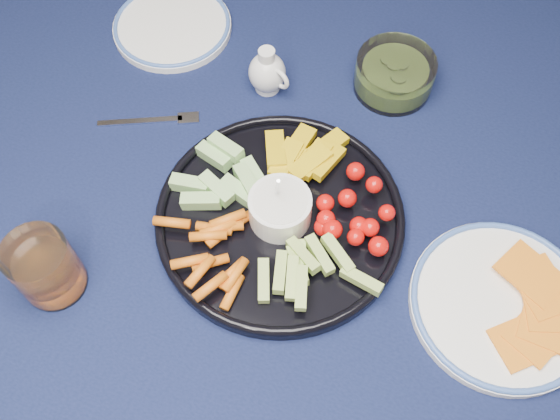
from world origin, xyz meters
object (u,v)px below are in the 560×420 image
at_px(pickle_bowl, 394,76).
at_px(dining_table, 308,217).
at_px(crudite_platter, 278,215).
at_px(cheese_plate, 502,303).
at_px(side_plate_extra, 172,26).
at_px(juice_tumbler, 47,270).
at_px(creamer_pitcher, 268,73).

bearing_deg(pickle_bowl, dining_table, -103.53).
distance_m(crudite_platter, cheese_plate, 0.32).
xyz_separation_m(cheese_plate, side_plate_extra, (-0.63, 0.29, -0.00)).
bearing_deg(cheese_plate, crudite_platter, 177.93).
bearing_deg(cheese_plate, dining_table, 164.78).
xyz_separation_m(dining_table, cheese_plate, (0.30, -0.08, 0.10)).
relative_size(dining_table, juice_tumbler, 16.80).
height_order(creamer_pitcher, pickle_bowl, creamer_pitcher).
distance_m(crudite_platter, side_plate_extra, 0.42).
bearing_deg(side_plate_extra, juice_tumbler, -82.28).
xyz_separation_m(cheese_plate, juice_tumbler, (-0.56, -0.19, 0.03)).
bearing_deg(side_plate_extra, crudite_platter, -42.61).
distance_m(dining_table, side_plate_extra, 0.41).
height_order(pickle_bowl, juice_tumbler, juice_tumbler).
relative_size(crudite_platter, juice_tumbler, 3.53).
distance_m(dining_table, juice_tumbler, 0.40).
height_order(creamer_pitcher, cheese_plate, creamer_pitcher).
xyz_separation_m(crudite_platter, creamer_pitcher, (-0.11, 0.22, 0.02)).
relative_size(creamer_pitcher, pickle_bowl, 0.66).
bearing_deg(dining_table, juice_tumbler, -134.97).
distance_m(dining_table, pickle_bowl, 0.26).
bearing_deg(dining_table, cheese_plate, -15.22).
distance_m(creamer_pitcher, pickle_bowl, 0.20).
relative_size(creamer_pitcher, cheese_plate, 0.34).
distance_m(juice_tumbler, side_plate_extra, 0.49).
height_order(pickle_bowl, side_plate_extra, pickle_bowl).
bearing_deg(juice_tumbler, pickle_bowl, 57.08).
bearing_deg(creamer_pitcher, dining_table, -49.86).
xyz_separation_m(pickle_bowl, side_plate_extra, (-0.39, -0.02, -0.02)).
xyz_separation_m(juice_tumbler, side_plate_extra, (-0.07, 0.48, -0.03)).
bearing_deg(dining_table, crudite_platter, -108.72).
bearing_deg(cheese_plate, side_plate_extra, 154.82).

